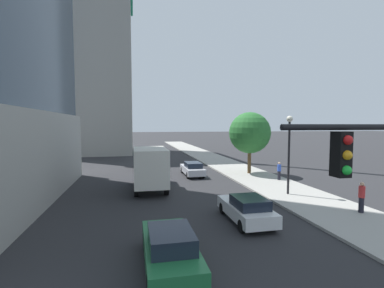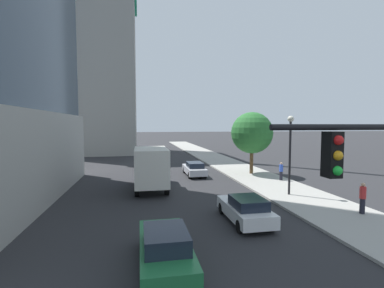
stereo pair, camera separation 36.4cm
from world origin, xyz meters
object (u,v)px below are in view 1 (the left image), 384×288
Objects in this scene: car_green at (170,248)px; car_white at (247,209)px; box_truck at (150,166)px; construction_building at (92,59)px; street_tree at (250,133)px; street_lamp at (289,143)px; pedestrian_blue_shirt at (279,171)px; car_black at (145,163)px; pedestrian_red_shirt at (362,197)px; car_silver at (192,169)px.

car_white is (4.62, 3.97, -0.06)m from car_green.
box_truck reaches higher than car_green.
construction_building is 6.53× the size of street_tree.
pedestrian_blue_shirt is (2.02, 4.85, -2.90)m from street_lamp.
car_white is at bearing -76.15° from car_black.
street_lamp is at bearing -63.18° from construction_building.
pedestrian_red_shirt is at bearing -85.79° from street_tree.
car_green is at bearing -90.00° from box_truck.
street_tree reaches higher than street_lamp.
construction_building is 48.16m from pedestrian_red_shirt.
car_white is at bearing 40.66° from car_green.
construction_building is 40.53m from pedestrian_blue_shirt.
street_tree reaches higher than car_silver.
pedestrian_blue_shirt is (7.14, 9.26, 0.27)m from car_white.
street_lamp is 1.31× the size of car_white.
street_lamp is 11.14m from car_silver.
box_truck is at bearing 90.00° from car_green.
car_silver is at bearing 118.62° from street_lamp.
car_white is at bearing -114.24° from street_tree.
pedestrian_blue_shirt is (7.14, -4.53, 0.28)m from car_silver.
street_tree is 1.35× the size of car_silver.
box_truck is at bearing -156.52° from street_tree.
box_truck is at bearing -75.11° from construction_building.
box_truck is at bearing -131.39° from car_silver.
car_black is 2.81× the size of pedestrian_blue_shirt.
street_tree is at bearing 65.76° from car_white.
pedestrian_blue_shirt reaches higher than car_white.
car_silver is at bearing 147.61° from pedestrian_blue_shirt.
street_lamp is (18.22, -36.04, -13.22)m from construction_building.
street_lamp is 6.00m from pedestrian_blue_shirt.
car_white is (13.11, -40.45, -16.39)m from construction_building.
construction_building is 42.49m from street_lamp.
street_tree is at bearing -55.18° from construction_building.
pedestrian_red_shirt is at bearing -69.38° from street_lamp.
construction_building is at bearing 116.82° from street_lamp.
construction_building is 36.35m from box_truck.
car_green is at bearing -90.00° from car_black.
pedestrian_red_shirt reaches higher than car_silver.
pedestrian_red_shirt is (0.99, -13.43, -3.29)m from street_tree.
street_tree is 3.89× the size of pedestrian_blue_shirt.
car_white reaches higher than car_black.
pedestrian_blue_shirt is (0.24, 9.58, -0.08)m from pedestrian_red_shirt.
street_lamp reaches higher than car_white.
car_black is at bearing 141.10° from pedestrian_blue_shirt.
street_tree is 1.35× the size of car_green.
box_truck is at bearing -90.00° from car_black.
pedestrian_red_shirt is (1.78, -4.73, -2.82)m from street_lamp.
pedestrian_red_shirt reaches higher than car_white.
street_lamp is 10.76m from box_truck.
car_black is at bearing 121.13° from pedestrian_red_shirt.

